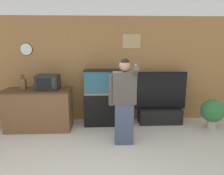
{
  "coord_description": "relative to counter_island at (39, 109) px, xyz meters",
  "views": [
    {
      "loc": [
        0.31,
        -2.33,
        1.89
      ],
      "look_at": [
        0.46,
        1.7,
        1.05
      ],
      "focal_mm": 32.0,
      "sensor_mm": 36.0,
      "label": 1
    }
  ],
  "objects": [
    {
      "name": "wall_back_paneled",
      "position": [
        1.19,
        0.63,
        0.83
      ],
      "size": [
        10.0,
        0.08,
        2.6
      ],
      "color": "olive",
      "rests_on": "ground_plane"
    },
    {
      "name": "counter_island",
      "position": [
        0.0,
        0.0,
        0.0
      ],
      "size": [
        1.49,
        0.59,
        0.94
      ],
      "color": "brown",
      "rests_on": "ground_plane"
    },
    {
      "name": "potted_plant",
      "position": [
        3.98,
        -0.12,
        -0.06
      ],
      "size": [
        0.52,
        0.52,
        0.69
      ],
      "color": "#B2A899",
      "rests_on": "ground_plane"
    },
    {
      "name": "aquarium_on_stand",
      "position": [
        1.48,
        0.25,
        0.2
      ],
      "size": [
        0.93,
        0.41,
        1.35
      ],
      "color": "black",
      "rests_on": "ground_plane"
    },
    {
      "name": "person_standing",
      "position": [
        1.87,
        -0.75,
        0.4
      ],
      "size": [
        0.53,
        0.4,
        1.67
      ],
      "color": "#424C66",
      "rests_on": "ground_plane"
    },
    {
      "name": "microwave",
      "position": [
        0.24,
        0.03,
        0.63
      ],
      "size": [
        0.48,
        0.4,
        0.32
      ],
      "color": "black",
      "rests_on": "counter_island"
    },
    {
      "name": "tv_on_stand",
      "position": [
        2.87,
        0.29,
        -0.1
      ],
      "size": [
        1.26,
        0.4,
        1.28
      ],
      "color": "black",
      "rests_on": "ground_plane"
    },
    {
      "name": "knife_block",
      "position": [
        -0.3,
        0.02,
        0.6
      ],
      "size": [
        0.11,
        0.11,
        0.34
      ],
      "color": "brown",
      "rests_on": "counter_island"
    }
  ]
}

